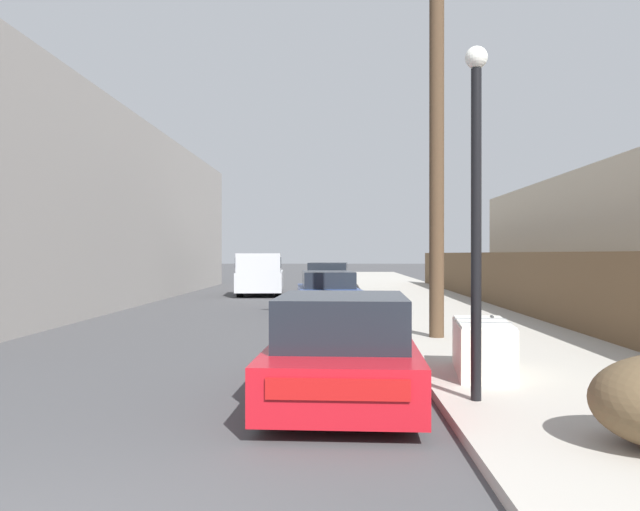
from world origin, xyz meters
TOP-DOWN VIEW (x-y plane):
  - sidewalk_curb at (5.30, 23.50)m, footprint 4.20×63.00m
  - discarded_fridge at (4.06, 5.78)m, footprint 0.91×1.76m
  - parked_sports_car_red at (2.09, 4.74)m, footprint 1.90×4.17m
  - car_parked_mid at (1.75, 16.38)m, footprint 2.11×4.45m
  - car_parked_far at (1.70, 22.86)m, footprint 1.95×4.59m
  - pickup_truck at (-1.30, 24.19)m, footprint 2.32×5.65m
  - utility_pole at (4.05, 9.65)m, footprint 1.80×0.30m
  - street_lamp at (3.62, 4.19)m, footprint 0.26×0.26m
  - wooden_fence at (7.25, 17.50)m, footprint 0.08×31.80m
  - building_left_block at (-8.32, 20.41)m, footprint 7.00×27.32m

SIDE VIEW (x-z plane):
  - sidewalk_curb at x=5.30m, z-range 0.00..0.12m
  - discarded_fridge at x=4.06m, z-range 0.11..0.88m
  - parked_sports_car_red at x=2.09m, z-range -0.06..1.25m
  - car_parked_mid at x=1.75m, z-range -0.03..1.23m
  - car_parked_far at x=1.70m, z-range -0.05..1.40m
  - pickup_truck at x=-1.30m, z-range 0.00..1.83m
  - wooden_fence at x=7.25m, z-range 0.12..1.86m
  - street_lamp at x=3.62m, z-range 0.48..4.56m
  - building_left_block at x=-8.32m, z-range 0.00..6.60m
  - utility_pole at x=4.05m, z-range 0.23..8.49m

